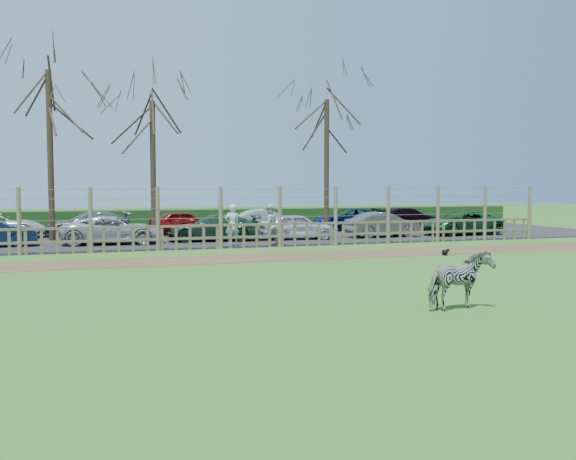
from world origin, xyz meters
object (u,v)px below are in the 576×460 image
object	(u,v)px
car_11	(266,221)
visitor_b	(269,225)
zebra	(460,280)
tree_right	(327,134)
car_3	(214,228)
tree_mid	(153,136)
car_4	(297,226)
car_10	(184,222)
car_6	(461,223)
visitor_a	(232,225)
car_12	(349,219)
car_5	(383,225)
tree_left	(49,114)
crow	(445,252)
car_2	(113,230)
car_9	(88,224)
car_13	(409,218)

from	to	relation	value
car_11	visitor_b	bearing A→B (deg)	165.28
zebra	tree_right	bearing A→B (deg)	-26.89
car_3	tree_mid	bearing A→B (deg)	-125.11
car_4	visitor_b	bearing A→B (deg)	143.47
zebra	car_10	distance (m)	21.91
car_6	car_3	bearing A→B (deg)	-95.54
visitor_a	car_11	xyz separation A→B (m)	(3.68, 7.37, -0.26)
car_6	car_12	size ratio (longest dim) A/B	1.00
car_3	car_10	world-z (taller)	same
tree_right	visitor_b	xyz separation A→B (m)	(-4.80, -5.47, -4.34)
visitor_a	car_5	bearing A→B (deg)	-171.39
car_11	tree_left	bearing A→B (deg)	109.28
car_5	car_11	xyz separation A→B (m)	(-4.39, 5.22, 0.00)
tree_right	car_4	xyz separation A→B (m)	(-2.72, -3.10, -4.60)
visitor_b	car_12	xyz separation A→B (m)	(6.96, 7.33, -0.26)
crow	car_12	world-z (taller)	car_12
car_2	car_4	size ratio (longest dim) A/B	1.23
car_4	car_11	size ratio (longest dim) A/B	0.97
car_3	car_9	world-z (taller)	same
zebra	car_3	bearing A→B (deg)	-7.69
tree_right	car_13	world-z (taller)	tree_right
car_5	car_3	bearing A→B (deg)	83.93
zebra	car_3	xyz separation A→B (m)	(-1.45, 17.28, 0.03)
car_2	car_13	distance (m)	17.74
tree_mid	car_12	distance (m)	12.16
crow	car_3	bearing A→B (deg)	129.26
visitor_a	car_10	xyz separation A→B (m)	(-0.85, 7.10, -0.26)
car_10	car_4	bearing A→B (deg)	-145.57
tree_left	car_12	size ratio (longest dim) A/B	1.82
car_5	car_9	bearing A→B (deg)	65.85
car_10	car_6	bearing A→B (deg)	-118.48
crow	car_2	size ratio (longest dim) A/B	0.07
car_10	visitor_a	bearing A→B (deg)	178.84
tree_right	car_9	size ratio (longest dim) A/B	1.78
car_12	visitor_a	bearing A→B (deg)	-49.51
zebra	car_2	distance (m)	18.14
tree_mid	car_13	xyz separation A→B (m)	(15.02, 2.54, -4.23)
tree_left	car_6	distance (m)	20.32
car_11	car_4	bearing A→B (deg)	-179.45
car_10	car_12	distance (m)	9.37
tree_left	car_6	world-z (taller)	tree_left
tree_mid	crow	xyz separation A→B (m)	(9.21, -10.53, -4.75)
car_4	car_10	bearing A→B (deg)	47.24
tree_mid	car_9	bearing A→B (deg)	138.51
zebra	car_9	world-z (taller)	car_9
crow	car_6	xyz separation A→B (m)	(5.92, 7.86, 0.52)
tree_left	car_10	size ratio (longest dim) A/B	2.24
car_9	visitor_a	bearing A→B (deg)	32.50
car_4	car_9	world-z (taller)	same
car_5	car_10	world-z (taller)	same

